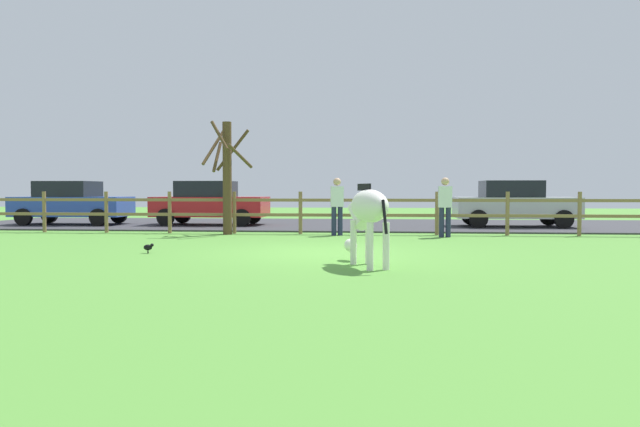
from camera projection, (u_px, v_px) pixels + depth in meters
name	position (u px, v px, depth m)	size (l,w,h in m)	color
ground_plane	(322.00, 253.00, 12.15)	(60.00, 60.00, 0.00)	#549338
parking_asphalt	(345.00, 225.00, 21.40)	(28.00, 7.40, 0.05)	#38383D
paddock_fence	(334.00, 210.00, 17.10)	(21.92, 0.11, 1.25)	olive
bare_tree	(227.00, 173.00, 16.99)	(1.43, 1.41, 3.29)	#513A23
zebra	(367.00, 212.00, 9.92)	(0.98, 1.84, 1.41)	white
crow_on_grass	(148.00, 247.00, 12.01)	(0.21, 0.10, 0.20)	black
parked_car_silver	(514.00, 203.00, 19.83)	(4.01, 1.90, 1.56)	#B7BABF
parked_car_red	(210.00, 203.00, 20.90)	(4.03, 1.95, 1.56)	red
parked_car_blue	(71.00, 202.00, 21.12)	(4.03, 1.94, 1.56)	#2D4CAD
visitor_left_of_tree	(445.00, 204.00, 16.02)	(0.36, 0.22, 1.64)	#232847
visitor_right_of_tree	(337.00, 204.00, 16.62)	(0.39, 0.27, 1.64)	#232847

